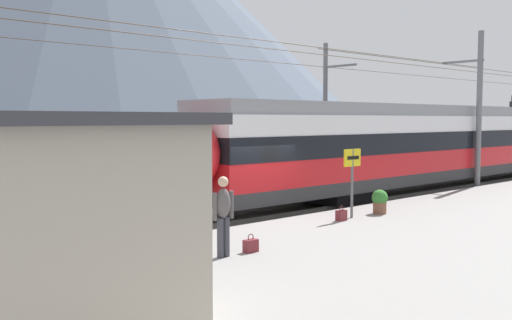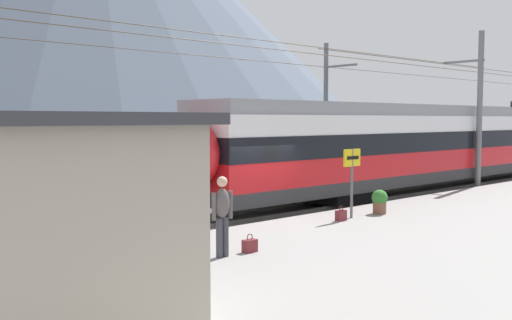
{
  "view_description": "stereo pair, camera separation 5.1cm",
  "coord_description": "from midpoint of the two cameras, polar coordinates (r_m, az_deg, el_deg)",
  "views": [
    {
      "loc": [
        -11.15,
        -12.59,
        3.27
      ],
      "look_at": [
        2.28,
        2.37,
        1.82
      ],
      "focal_mm": 39.95,
      "sensor_mm": 36.0,
      "label": 1
    },
    {
      "loc": [
        -11.11,
        -12.62,
        3.27
      ],
      "look_at": [
        2.28,
        2.37,
        1.82
      ],
      "focal_mm": 39.95,
      "sensor_mm": 36.0,
      "label": 2
    }
  ],
  "objects": [
    {
      "name": "handbag_beside_passenger",
      "position": [
        12.43,
        -0.51,
        -8.56
      ],
      "size": [
        0.32,
        0.18,
        0.4
      ],
      "color": "maroon",
      "rests_on": "platform_slab"
    },
    {
      "name": "passenger_walking",
      "position": [
        11.88,
        -3.28,
        -5.23
      ],
      "size": [
        0.53,
        0.22,
        1.69
      ],
      "color": "#383842",
      "rests_on": "platform_slab"
    },
    {
      "name": "handbag_near_sign",
      "position": [
        16.34,
        8.59,
        -5.49
      ],
      "size": [
        0.32,
        0.18,
        0.43
      ],
      "color": "maroon",
      "rests_on": "platform_slab"
    },
    {
      "name": "track_near",
      "position": [
        17.82,
        -2.32,
        -6.24
      ],
      "size": [
        120.0,
        3.0,
        0.28
      ],
      "color": "#6B6359",
      "rests_on": "ground"
    },
    {
      "name": "catenary_mast_far_side",
      "position": [
        30.53,
        7.27,
        5.23
      ],
      "size": [
        49.37,
        2.19,
        7.27
      ],
      "color": "slate",
      "rests_on": "ground"
    },
    {
      "name": "train_near_platform",
      "position": [
        29.32,
        20.71,
        1.83
      ],
      "size": [
        34.9,
        2.88,
        4.27
      ],
      "color": "#2D2D30",
      "rests_on": "track_near"
    },
    {
      "name": "platform_shelter",
      "position": [
        7.91,
        -18.3,
        -6.05
      ],
      "size": [
        3.63,
        2.38,
        2.96
      ],
      "color": "#B7AD99",
      "rests_on": "platform_slab"
    },
    {
      "name": "ground_plane",
      "position": [
        17.13,
        -0.32,
        -6.89
      ],
      "size": [
        400.0,
        400.0,
        0.0
      ],
      "primitive_type": "plane",
      "color": "#424247"
    },
    {
      "name": "platform_slab",
      "position": [
        13.63,
        14.97,
        -9.04
      ],
      "size": [
        120.0,
        8.89,
        0.4
      ],
      "primitive_type": "cube",
      "color": "gray",
      "rests_on": "ground"
    },
    {
      "name": "catenary_mast_mid",
      "position": [
        26.53,
        21.27,
        4.87
      ],
      "size": [
        49.37,
        1.92,
        7.04
      ],
      "color": "slate",
      "rests_on": "ground"
    },
    {
      "name": "track_far",
      "position": [
        21.65,
        -10.37,
        -4.45
      ],
      "size": [
        120.0,
        3.0,
        0.28
      ],
      "color": "#6B6359",
      "rests_on": "ground"
    },
    {
      "name": "potted_plant_platform_edge",
      "position": [
        17.71,
        12.35,
        -3.97
      ],
      "size": [
        0.49,
        0.49,
        0.73
      ],
      "color": "brown",
      "rests_on": "platform_slab"
    },
    {
      "name": "train_far_track",
      "position": [
        41.7,
        22.21,
        2.39
      ],
      "size": [
        27.75,
        3.03,
        4.27
      ],
      "color": "#2D2D30",
      "rests_on": "track_far"
    },
    {
      "name": "platform_sign",
      "position": [
        16.72,
        9.67,
        -0.73
      ],
      "size": [
        0.7,
        0.08,
        2.01
      ],
      "color": "#59595B",
      "rests_on": "platform_slab"
    }
  ]
}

